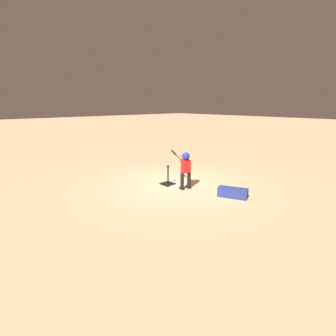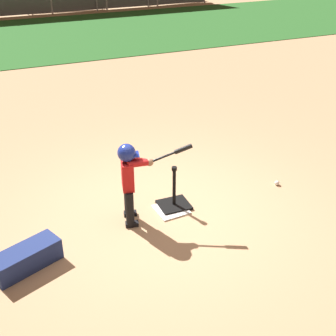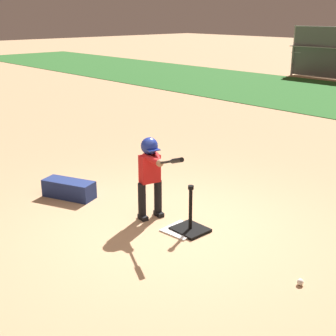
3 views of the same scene
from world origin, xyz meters
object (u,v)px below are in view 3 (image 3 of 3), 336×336
at_px(baseball, 300,282).
at_px(bleachers_right_center, 331,61).
at_px(batting_tee, 190,225).
at_px(equipment_bag, 69,189).
at_px(batter_child, 151,168).

relative_size(baseball, bleachers_right_center, 0.02).
relative_size(batting_tee, bleachers_right_center, 0.20).
bearing_deg(equipment_bag, baseball, -15.83).
distance_m(bleachers_right_center, equipment_bag, 17.67).
xyz_separation_m(batting_tee, batter_child, (-0.69, -0.11, 0.67)).
height_order(batter_child, baseball, batter_child).
bearing_deg(equipment_bag, bleachers_right_center, 83.14).
relative_size(batting_tee, batter_child, 0.55).
xyz_separation_m(batting_tee, equipment_bag, (-2.18, -0.56, 0.05)).
bearing_deg(batter_child, equipment_bag, -163.19).
distance_m(baseball, bleachers_right_center, 18.71).
bearing_deg(baseball, batter_child, -178.91).
height_order(baseball, equipment_bag, equipment_bag).
bearing_deg(bleachers_right_center, baseball, -61.73).
bearing_deg(batter_child, bleachers_right_center, 111.24).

